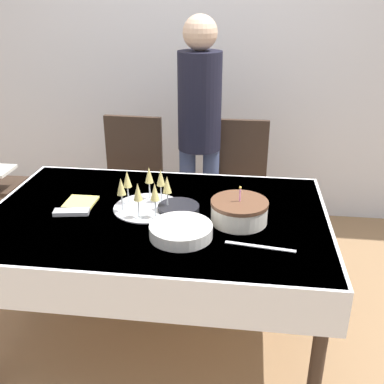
# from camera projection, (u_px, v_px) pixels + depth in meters

# --- Properties ---
(ground_plane) EXTENTS (12.00, 12.00, 0.00)m
(ground_plane) POSITION_uv_depth(u_px,v_px,m) (161.00, 332.00, 2.50)
(ground_plane) COLOR #93704C
(wall_back) EXTENTS (8.00, 0.05, 2.70)m
(wall_back) POSITION_uv_depth(u_px,v_px,m) (196.00, 47.00, 3.42)
(wall_back) COLOR silver
(wall_back) RESTS_ON ground_plane
(dining_table) EXTENTS (1.66, 1.09, 0.74)m
(dining_table) POSITION_uv_depth(u_px,v_px,m) (158.00, 231.00, 2.24)
(dining_table) COLOR white
(dining_table) RESTS_ON ground_plane
(dining_chair_far_left) EXTENTS (0.44, 0.44, 0.97)m
(dining_chair_far_left) POSITION_uv_depth(u_px,v_px,m) (131.00, 182.00, 3.10)
(dining_chair_far_left) COLOR #38281E
(dining_chair_far_left) RESTS_ON ground_plane
(dining_chair_far_right) EXTENTS (0.43, 0.43, 0.97)m
(dining_chair_far_right) POSITION_uv_depth(u_px,v_px,m) (236.00, 187.00, 3.02)
(dining_chair_far_right) COLOR #38281E
(dining_chair_far_right) RESTS_ON ground_plane
(birthday_cake) EXTENTS (0.27, 0.27, 0.18)m
(birthday_cake) POSITION_uv_depth(u_px,v_px,m) (239.00, 211.00, 2.09)
(birthday_cake) COLOR silver
(birthday_cake) RESTS_ON dining_table
(champagne_tray) EXTENTS (0.34, 0.34, 0.18)m
(champagne_tray) POSITION_uv_depth(u_px,v_px,m) (146.00, 193.00, 2.20)
(champagne_tray) COLOR silver
(champagne_tray) RESTS_ON dining_table
(plate_stack_main) EXTENTS (0.28, 0.28, 0.06)m
(plate_stack_main) POSITION_uv_depth(u_px,v_px,m) (181.00, 231.00, 1.97)
(plate_stack_main) COLOR silver
(plate_stack_main) RESTS_ON dining_table
(plate_stack_dessert) EXTENTS (0.20, 0.20, 0.03)m
(plate_stack_dessert) POSITION_uv_depth(u_px,v_px,m) (179.00, 208.00, 2.21)
(plate_stack_dessert) COLOR black
(plate_stack_dessert) RESTS_ON dining_table
(cake_knife) EXTENTS (0.30, 0.06, 0.00)m
(cake_knife) POSITION_uv_depth(u_px,v_px,m) (260.00, 247.00, 1.90)
(cake_knife) COLOR silver
(cake_knife) RESTS_ON dining_table
(fork_pile) EXTENTS (0.18, 0.09, 0.02)m
(fork_pile) POSITION_uv_depth(u_px,v_px,m) (71.00, 212.00, 2.18)
(fork_pile) COLOR silver
(fork_pile) RESTS_ON dining_table
(napkin_pile) EXTENTS (0.15, 0.15, 0.01)m
(napkin_pile) POSITION_uv_depth(u_px,v_px,m) (81.00, 202.00, 2.29)
(napkin_pile) COLOR #E0D166
(napkin_pile) RESTS_ON dining_table
(person_standing) EXTENTS (0.28, 0.28, 1.62)m
(person_standing) POSITION_uv_depth(u_px,v_px,m) (199.00, 120.00, 2.90)
(person_standing) COLOR #3F4C72
(person_standing) RESTS_ON ground_plane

